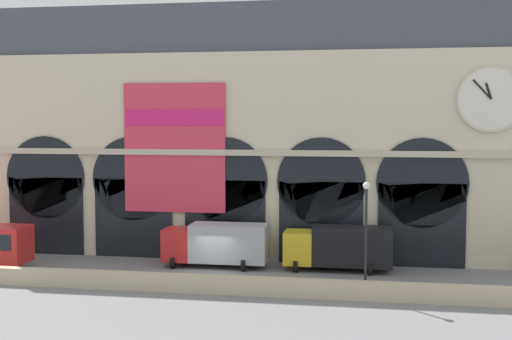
{
  "coord_description": "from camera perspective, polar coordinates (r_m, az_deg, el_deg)",
  "views": [
    {
      "loc": [
        10.65,
        -43.85,
        10.62
      ],
      "look_at": [
        2.36,
        5.0,
        6.84
      ],
      "focal_mm": 47.09,
      "sensor_mm": 36.0,
      "label": 1
    }
  ],
  "objects": [
    {
      "name": "quay_parapet_wall",
      "position": [
        41.86,
        -5.47,
        -9.58
      ],
      "size": [
        90.0,
        0.7,
        1.1
      ],
      "primitive_type": "cube",
      "color": "#BCAD8C",
      "rests_on": "ground"
    },
    {
      "name": "ground_plane",
      "position": [
        46.36,
        -3.96,
        -8.9
      ],
      "size": [
        200.0,
        200.0,
        0.0
      ],
      "primitive_type": "plane",
      "color": "slate"
    },
    {
      "name": "street_lamp_quayside",
      "position": [
        40.49,
        9.33,
        -4.52
      ],
      "size": [
        0.44,
        0.44,
        6.9
      ],
      "color": "black",
      "rests_on": "ground"
    },
    {
      "name": "box_truck_center",
      "position": [
        48.48,
        -3.34,
        -6.25
      ],
      "size": [
        7.5,
        2.91,
        3.12
      ],
      "color": "red",
      "rests_on": "ground"
    },
    {
      "name": "station_building",
      "position": [
        52.01,
        -2.16,
        2.93
      ],
      "size": [
        44.55,
        4.53,
        19.33
      ],
      "color": "beige",
      "rests_on": "ground"
    },
    {
      "name": "box_truck_mideast",
      "position": [
        47.58,
        7.09,
        -6.48
      ],
      "size": [
        7.5,
        2.91,
        3.12
      ],
      "color": "gold",
      "rests_on": "ground"
    }
  ]
}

